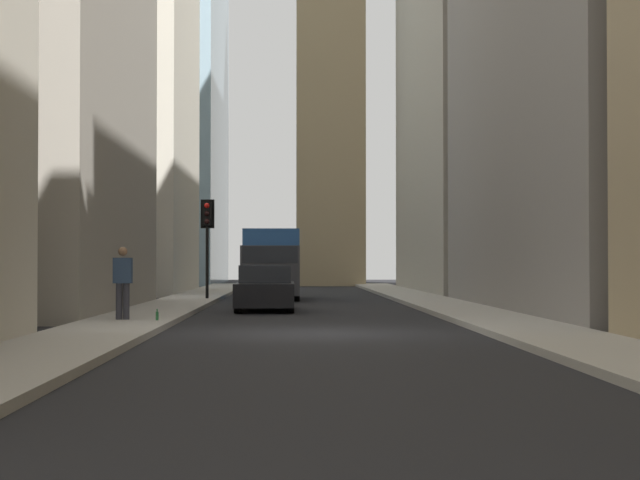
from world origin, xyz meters
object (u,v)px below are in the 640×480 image
(sedan_black, at_px, (265,290))
(traffic_light_midblock, at_px, (207,226))
(discarded_bottle, at_px, (157,316))
(delivery_truck, at_px, (272,263))
(pedestrian, at_px, (123,280))

(sedan_black, distance_m, traffic_light_midblock, 8.05)
(traffic_light_midblock, distance_m, discarded_bottle, 15.23)
(sedan_black, bearing_deg, discarded_bottle, 162.80)
(delivery_truck, height_order, sedan_black, delivery_truck)
(sedan_black, height_order, discarded_bottle, sedan_black)
(pedestrian, distance_m, discarded_bottle, 1.28)
(traffic_light_midblock, xyz_separation_m, discarded_bottle, (-14.99, -0.03, -2.66))
(delivery_truck, height_order, pedestrian, delivery_truck)
(traffic_light_midblock, height_order, pedestrian, traffic_light_midblock)
(sedan_black, xyz_separation_m, pedestrian, (-7.24, 3.24, 0.42))
(delivery_truck, distance_m, pedestrian, 17.63)
(delivery_truck, relative_size, discarded_bottle, 23.93)
(delivery_truck, xyz_separation_m, traffic_light_midblock, (-2.73, 2.40, 1.44))
(pedestrian, bearing_deg, delivery_truck, -10.59)
(delivery_truck, relative_size, traffic_light_midblock, 1.72)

